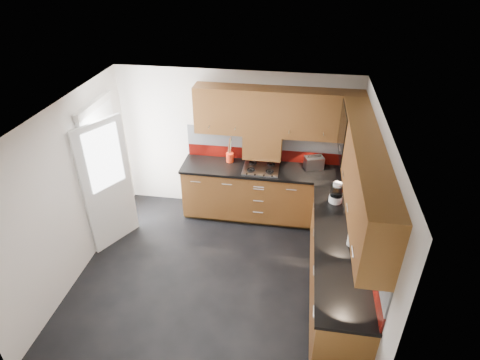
% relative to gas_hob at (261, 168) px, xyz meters
% --- Properties ---
extents(room, '(4.00, 3.80, 2.64)m').
position_rel_gas_hob_xyz_m(room, '(-0.45, -1.47, 0.54)').
color(room, black).
extents(base_cabinets, '(2.70, 3.20, 0.95)m').
position_rel_gas_hob_xyz_m(base_cabinets, '(0.62, -0.75, -0.52)').
color(base_cabinets, '#552913').
rests_on(base_cabinets, room).
extents(countertop, '(2.72, 3.22, 0.04)m').
position_rel_gas_hob_xyz_m(countertop, '(0.60, -0.77, -0.03)').
color(countertop, black).
rests_on(countertop, base_cabinets).
extents(backsplash, '(2.70, 3.20, 0.54)m').
position_rel_gas_hob_xyz_m(backsplash, '(0.83, -0.54, 0.26)').
color(backsplash, maroon).
rests_on(backsplash, countertop).
extents(upper_cabinets, '(2.50, 3.20, 0.72)m').
position_rel_gas_hob_xyz_m(upper_cabinets, '(0.78, -0.69, 0.88)').
color(upper_cabinets, '#552913').
rests_on(upper_cabinets, room).
extents(extractor_hood, '(0.60, 0.33, 0.40)m').
position_rel_gas_hob_xyz_m(extractor_hood, '(0.00, 0.17, 0.33)').
color(extractor_hood, '#552913').
rests_on(extractor_hood, room).
extents(glass_cabinet, '(0.32, 0.80, 0.66)m').
position_rel_gas_hob_xyz_m(glass_cabinet, '(1.26, -0.40, 0.91)').
color(glass_cabinet, black).
rests_on(glass_cabinet, room).
extents(back_door, '(0.42, 1.19, 2.04)m').
position_rel_gas_hob_xyz_m(back_door, '(-2.23, -0.72, 0.08)').
color(back_door, white).
rests_on(back_door, room).
extents(gas_hob, '(0.56, 0.50, 0.04)m').
position_rel_gas_hob_xyz_m(gas_hob, '(0.00, 0.00, 0.00)').
color(gas_hob, silver).
rests_on(gas_hob, countertop).
extents(utensil_pot, '(0.12, 0.12, 0.43)m').
position_rel_gas_hob_xyz_m(utensil_pot, '(-0.53, 0.17, 0.08)').
color(utensil_pot, red).
rests_on(utensil_pot, countertop).
extents(toaster, '(0.33, 0.26, 0.21)m').
position_rel_gas_hob_xyz_m(toaster, '(0.82, 0.16, 0.09)').
color(toaster, silver).
rests_on(toaster, countertop).
extents(food_processor, '(0.18, 0.18, 0.30)m').
position_rel_gas_hob_xyz_m(food_processor, '(1.11, -0.74, 0.12)').
color(food_processor, white).
rests_on(food_processor, countertop).
extents(paper_towel, '(0.16, 0.16, 0.26)m').
position_rel_gas_hob_xyz_m(paper_towel, '(1.27, -1.63, 0.12)').
color(paper_towel, white).
rests_on(paper_towel, countertop).
extents(orange_cloth, '(0.18, 0.17, 0.02)m').
position_rel_gas_hob_xyz_m(orange_cloth, '(1.20, -0.39, -0.01)').
color(orange_cloth, '#CF5C17').
rests_on(orange_cloth, countertop).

